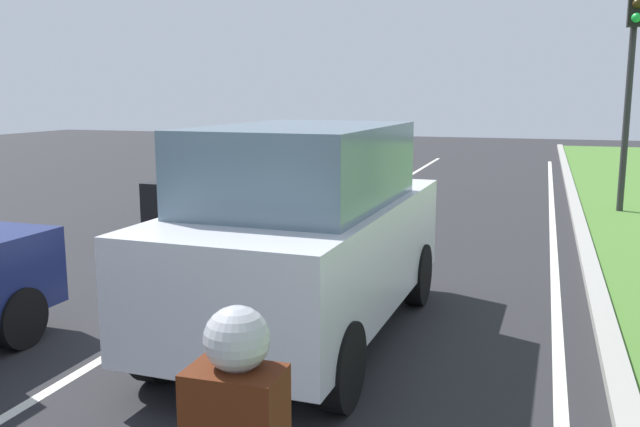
% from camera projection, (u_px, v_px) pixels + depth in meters
% --- Properties ---
extents(ground_plane, '(60.00, 60.00, 0.00)m').
position_uv_depth(ground_plane, '(346.00, 238.00, 12.38)').
color(ground_plane, '#262628').
extents(lane_line_center, '(0.12, 32.00, 0.01)m').
position_uv_depth(lane_line_center, '(310.00, 235.00, 12.59)').
color(lane_line_center, silver).
rests_on(lane_line_center, ground).
extents(lane_line_right_edge, '(0.12, 32.00, 0.01)m').
position_uv_depth(lane_line_right_edge, '(554.00, 252.00, 11.26)').
color(lane_line_right_edge, silver).
rests_on(lane_line_right_edge, ground).
extents(curb_right, '(0.24, 48.00, 0.12)m').
position_uv_depth(curb_right, '(586.00, 250.00, 11.10)').
color(curb_right, '#9E9B93').
rests_on(curb_right, ground).
extents(car_suv_ahead, '(2.07, 4.55, 2.28)m').
position_uv_depth(car_suv_ahead, '(307.00, 231.00, 7.11)').
color(car_suv_ahead, silver).
rests_on(car_suv_ahead, ground).
extents(car_hatchback_far, '(1.84, 3.76, 1.78)m').
position_uv_depth(car_hatchback_far, '(232.00, 185.00, 12.82)').
color(car_hatchback_far, black).
rests_on(car_hatchback_far, ground).
extents(traffic_light_near_right, '(0.32, 0.50, 5.24)m').
position_uv_depth(traffic_light_near_right, '(632.00, 51.00, 14.17)').
color(traffic_light_near_right, '#2D2D2D').
rests_on(traffic_light_near_right, ground).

